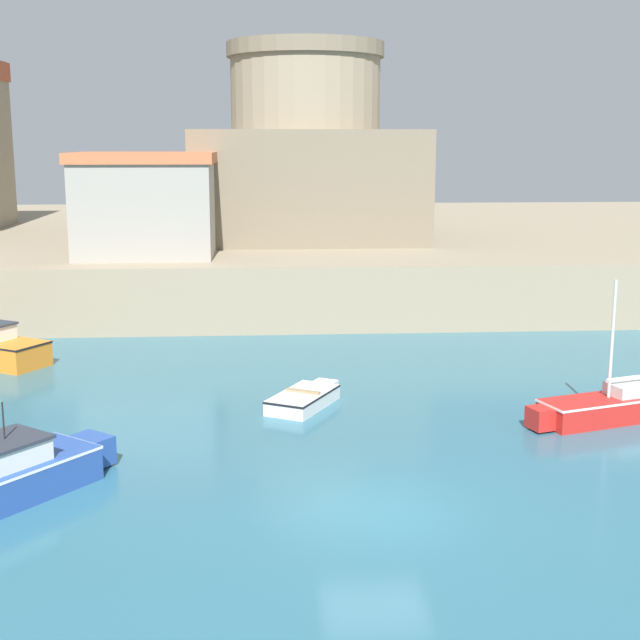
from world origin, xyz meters
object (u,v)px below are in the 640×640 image
(motorboat_blue_3, at_px, (6,476))
(fortress, at_px, (306,165))
(sailboat_red_1, at_px, (616,405))
(dinghy_white_2, at_px, (305,398))
(harbor_shed_near_wharf, at_px, (146,204))

(motorboat_blue_3, height_order, fortress, fortress)
(sailboat_red_1, bearing_deg, dinghy_white_2, 167.58)
(sailboat_red_1, xyz_separation_m, motorboat_blue_3, (-16.86, -4.98, 0.11))
(dinghy_white_2, bearing_deg, motorboat_blue_3, -136.61)
(fortress, xyz_separation_m, harbor_shed_near_wharf, (-8.00, -8.17, -1.59))
(sailboat_red_1, relative_size, harbor_shed_near_wharf, 0.86)
(motorboat_blue_3, relative_size, fortress, 0.43)
(sailboat_red_1, bearing_deg, fortress, 107.75)
(fortress, height_order, harbor_shed_near_wharf, fortress)
(motorboat_blue_3, xyz_separation_m, harbor_shed_near_wharf, (0.68, 22.37, 4.87))
(harbor_shed_near_wharf, bearing_deg, dinghy_white_2, -66.13)
(sailboat_red_1, distance_m, fortress, 27.63)
(dinghy_white_2, xyz_separation_m, fortress, (1.22, 23.49, 6.76))
(dinghy_white_2, distance_m, fortress, 24.48)
(sailboat_red_1, xyz_separation_m, harbor_shed_near_wharf, (-16.18, 17.39, 4.98))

